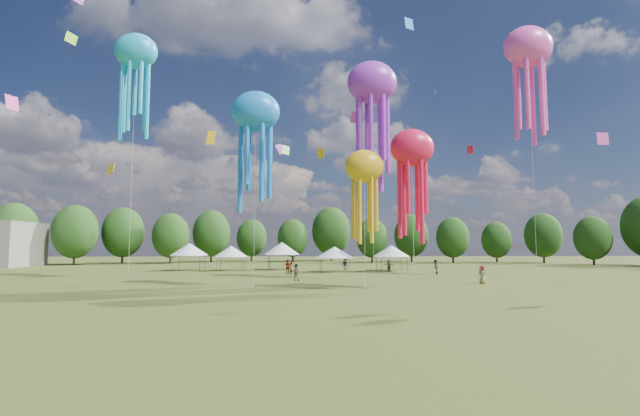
{
  "coord_description": "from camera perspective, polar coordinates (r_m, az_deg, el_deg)",
  "views": [
    {
      "loc": [
        -4.65,
        -12.42,
        3.67
      ],
      "look_at": [
        -2.99,
        15.0,
        6.0
      ],
      "focal_mm": 25.24,
      "sensor_mm": 36.0,
      "label": 1
    }
  ],
  "objects": [
    {
      "name": "ground",
      "position": [
        13.76,
        17.53,
        -20.1
      ],
      "size": [
        300.0,
        300.0,
        0.0
      ],
      "primitive_type": "plane",
      "color": "#384416",
      "rests_on": "ground"
    },
    {
      "name": "spectator_near",
      "position": [
        48.26,
        -3.07,
        -8.16
      ],
      "size": [
        1.02,
        0.9,
        1.76
      ],
      "primitive_type": "imported",
      "rotation": [
        0.0,
        0.0,
        2.82
      ],
      "color": "gray",
      "rests_on": "ground"
    },
    {
      "name": "spectators_far",
      "position": [
        62.21,
        7.05,
        -7.37
      ],
      "size": [
        20.54,
        27.46,
        1.88
      ],
      "color": "gray",
      "rests_on": "ground"
    },
    {
      "name": "small_kites",
      "position": [
        59.06,
        2.85,
        20.15
      ],
      "size": [
        77.85,
        59.08,
        44.68
      ],
      "color": "#197DE8",
      "rests_on": "ground"
    },
    {
      "name": "treeline",
      "position": [
        74.99,
        -2.85,
        -2.65
      ],
      "size": [
        201.57,
        95.24,
        13.43
      ],
      "color": "#38281C",
      "rests_on": "ground"
    },
    {
      "name": "festival_tents",
      "position": [
        68.42,
        -4.67,
        -5.38
      ],
      "size": [
        36.11,
        12.26,
        4.29
      ],
      "color": "#47474C",
      "rests_on": "ground"
    },
    {
      "name": "show_kites",
      "position": [
        49.65,
        7.84,
        13.48
      ],
      "size": [
        50.73,
        17.03,
        30.22
      ],
      "color": "#197DE8",
      "rests_on": "ground"
    }
  ]
}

